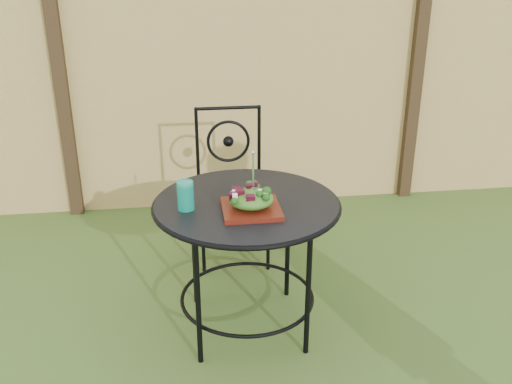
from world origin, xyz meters
TOP-DOWN VIEW (x-y plane):
  - fence at (-0.00, 2.19)m, footprint 8.00×0.12m
  - patio_table at (-0.19, 0.55)m, footprint 0.92×0.92m
  - patio_chair at (-0.19, 1.37)m, footprint 0.46×0.46m
  - salad_plate at (-0.18, 0.44)m, footprint 0.27×0.27m
  - salad at (-0.18, 0.44)m, footprint 0.21×0.21m
  - fork at (-0.17, 0.44)m, footprint 0.01×0.01m
  - drinking_glass at (-0.48, 0.50)m, footprint 0.08×0.08m

SIDE VIEW (x-z plane):
  - patio_chair at x=-0.19m, z-range 0.03..0.98m
  - patio_table at x=-0.19m, z-range 0.22..0.95m
  - salad_plate at x=-0.18m, z-range 0.72..0.75m
  - salad at x=-0.18m, z-range 0.75..0.83m
  - drinking_glass at x=-0.48m, z-range 0.72..0.86m
  - fork at x=-0.17m, z-range 0.83..1.01m
  - fence at x=0.00m, z-range 0.00..1.90m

